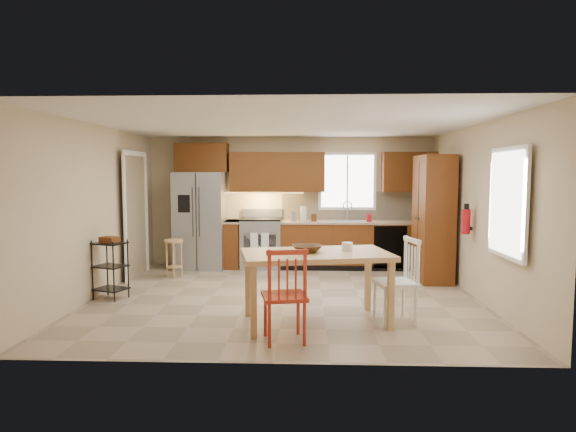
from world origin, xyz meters
The scene contains 33 objects.
floor centered at (0.00, 0.00, 0.00)m, with size 5.50×5.50×0.00m, color tan.
ceiling centered at (0.00, 0.00, 2.50)m, with size 5.50×5.00×0.02m, color silver.
wall_back centered at (0.00, 2.50, 1.25)m, with size 5.50×0.02×2.50m, color #CCB793.
wall_front centered at (0.00, -2.50, 1.25)m, with size 5.50×0.02×2.50m, color #CCB793.
wall_left centered at (-2.75, 0.00, 1.25)m, with size 0.02×5.00×2.50m, color #CCB793.
wall_right centered at (2.75, 0.00, 1.25)m, with size 0.02×5.00×2.50m, color #CCB793.
refrigerator centered at (-1.70, 2.12, 0.91)m, with size 0.92×0.75×1.82m, color gray.
range_stove centered at (-0.55, 2.19, 0.46)m, with size 0.76×0.63×0.92m, color gray.
base_cabinet_narrow centered at (-1.10, 2.20, 0.45)m, with size 0.30×0.60×0.90m, color #602C11.
base_cabinet_run centered at (1.29, 2.20, 0.45)m, with size 2.92×0.60×0.90m, color #602C11.
dishwasher centered at (1.85, 1.91, 0.45)m, with size 0.60×0.02×0.78m, color black.
backsplash centered at (1.29, 2.48, 1.18)m, with size 2.92×0.03×0.55m, color beige.
upper_over_fridge centered at (-1.70, 2.33, 2.10)m, with size 1.00×0.35×0.55m, color #582C0E.
upper_left_block centered at (-0.25, 2.33, 1.83)m, with size 1.80×0.35×0.75m, color #582C0E.
upper_right_block centered at (2.25, 2.33, 1.83)m, with size 1.00×0.35×0.75m, color #582C0E.
window_back centered at (1.10, 2.48, 1.65)m, with size 1.12×0.04×1.12m, color white.
sink centered at (1.10, 2.20, 0.86)m, with size 0.62×0.46×0.16m, color gray.
undercab_glow centered at (-0.55, 2.30, 1.43)m, with size 1.60×0.30×0.01m, color #FFBF66.
soap_bottle centered at (1.48, 2.10, 1.00)m, with size 0.09×0.09×0.19m, color #B10C15.
paper_towel centered at (0.25, 2.15, 1.04)m, with size 0.12×0.12×0.28m, color white.
canister_steel centered at (0.05, 2.15, 0.99)m, with size 0.11×0.11×0.18m, color gray.
canister_wood centered at (0.45, 2.12, 0.97)m, with size 0.10×0.10×0.14m, color #452912.
pantry centered at (2.43, 1.20, 1.05)m, with size 0.50×0.95×2.10m, color #602C11.
fire_extinguisher centered at (2.63, 0.15, 1.10)m, with size 0.12×0.12×0.36m, color #B10C15.
window_right centered at (2.68, -1.15, 1.45)m, with size 0.04×1.02×1.32m, color white.
doorway centered at (-2.67, 1.30, 1.05)m, with size 0.04×0.95×2.10m, color #8C7A59.
dining_table centered at (0.42, -1.22, 0.42)m, with size 1.73×0.97×0.84m, color tan, non-canonical shape.
chair_red centered at (0.07, -1.87, 0.51)m, with size 0.48×0.48×1.02m, color #AC2C1A, non-canonical shape.
chair_white centered at (1.37, -1.17, 0.51)m, with size 0.48×0.48×1.02m, color white, non-canonical shape.
table_bowl centered at (0.31, -1.22, 0.85)m, with size 0.35×0.35×0.09m, color #452912.
table_jar centered at (0.80, -1.11, 0.89)m, with size 0.14×0.14×0.16m, color white.
bar_stool centered at (-1.98, 1.23, 0.33)m, with size 0.32×0.32×0.66m, color tan, non-canonical shape.
utility_cart centered at (-2.50, -0.20, 0.43)m, with size 0.43×0.33×0.85m, color black, non-canonical shape.
Camera 1 is at (0.30, -6.89, 1.79)m, focal length 30.00 mm.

